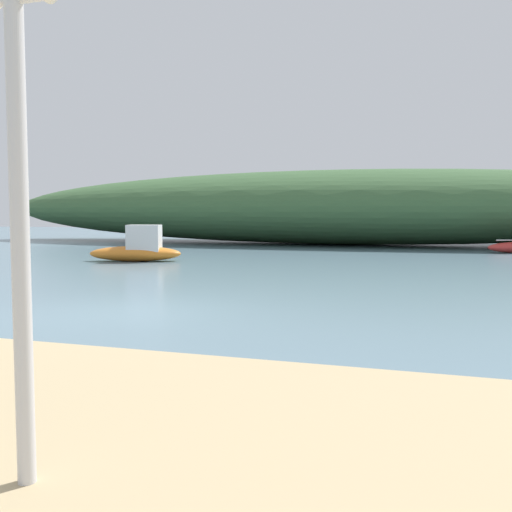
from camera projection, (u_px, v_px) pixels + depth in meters
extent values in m
plane|color=slate|center=(124.00, 312.00, 11.76)|extent=(120.00, 120.00, 0.00)
ellipsoid|color=#3D6038|center=(336.00, 207.00, 37.56)|extent=(47.75, 10.80, 4.68)
cylinder|color=silver|center=(20.00, 230.00, 3.79)|extent=(0.12, 0.12, 3.33)
ellipsoid|color=orange|center=(135.00, 254.00, 24.21)|extent=(3.95, 2.27, 0.62)
cube|color=silver|center=(144.00, 238.00, 24.15)|extent=(1.54, 1.32, 1.09)
cylinder|color=silver|center=(511.00, 240.00, 29.07)|extent=(1.40, 0.66, 0.06)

